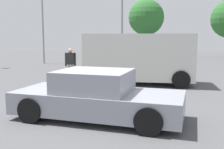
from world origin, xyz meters
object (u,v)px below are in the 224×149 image
sedan_foreground (97,97)px  van_white (139,57)px  dog (95,86)px  pedestrian (70,61)px  light_post_far (42,11)px

sedan_foreground → van_white: 5.75m
dog → pedestrian: bearing=-33.5°
sedan_foreground → pedestrian: bearing=122.3°
van_white → pedestrian: van_white is taller
van_white → pedestrian: 3.46m
sedan_foreground → van_white: van_white is taller
light_post_far → sedan_foreground: bearing=-60.6°
dog → van_white: van_white is taller
sedan_foreground → pedestrian: size_ratio=2.83×
dog → pedestrian: 3.56m
sedan_foreground → van_white: (0.62, 5.68, 0.65)m
pedestrian → light_post_far: light_post_far is taller
dog → pedestrian: pedestrian is taller
sedan_foreground → pedestrian: pedestrian is taller
light_post_far → van_white: bearing=-44.7°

